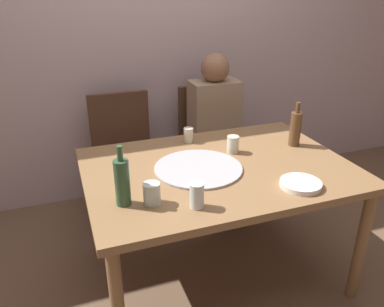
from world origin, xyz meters
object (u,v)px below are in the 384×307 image
object	(u,v)px
tumbler_far	(233,144)
guest_in_sweater	(218,127)
chair_left	(124,148)
beer_bottle	(295,128)
dining_table	(218,178)
plate_stack	(301,184)
short_glass	(152,194)
tumbler_near	(188,135)
chair_right	(210,136)
wine_glass	(197,195)
wine_bottle	(122,181)
pizza_tray	(198,168)

from	to	relation	value
tumbler_far	guest_in_sweater	world-z (taller)	guest_in_sweater
chair_left	beer_bottle	bearing A→B (deg)	138.74
dining_table	beer_bottle	distance (m)	0.59
guest_in_sweater	chair_left	bearing A→B (deg)	-12.46
plate_stack	short_glass	bearing A→B (deg)	172.48
short_glass	guest_in_sweater	bearing A→B (deg)	52.70
beer_bottle	dining_table	bearing A→B (deg)	-168.57
chair_left	tumbler_far	bearing A→B (deg)	123.62
tumbler_far	chair_left	world-z (taller)	chair_left
tumbler_near	chair_right	distance (m)	0.69
beer_bottle	chair_right	world-z (taller)	beer_bottle
tumbler_far	plate_stack	world-z (taller)	tumbler_far
short_glass	chair_right	distance (m)	1.40
dining_table	tumbler_near	size ratio (longest dim) A/B	15.64
beer_bottle	tumbler_far	size ratio (longest dim) A/B	2.71
chair_right	short_glass	bearing A→B (deg)	56.51
beer_bottle	chair_right	bearing A→B (deg)	105.29
tumbler_near	wine_glass	bearing A→B (deg)	-106.64
dining_table	tumbler_near	world-z (taller)	tumbler_near
wine_bottle	guest_in_sweater	distance (m)	1.32
short_glass	plate_stack	bearing A→B (deg)	-7.52
beer_bottle	chair_left	world-z (taller)	beer_bottle
plate_stack	chair_right	distance (m)	1.27
wine_bottle	beer_bottle	xyz separation A→B (m)	(1.10, 0.32, -0.00)
wine_bottle	short_glass	world-z (taller)	wine_bottle
pizza_tray	beer_bottle	bearing A→B (deg)	9.65
plate_stack	guest_in_sweater	world-z (taller)	guest_in_sweater
tumbler_near	chair_left	world-z (taller)	chair_left
pizza_tray	chair_right	xyz separation A→B (m)	(0.45, 0.90, -0.21)
tumbler_near	wine_glass	distance (m)	0.76
pizza_tray	chair_left	xyz separation A→B (m)	(-0.24, 0.90, -0.21)
plate_stack	chair_right	world-z (taller)	chair_right
wine_bottle	beer_bottle	bearing A→B (deg)	16.31
wine_glass	guest_in_sweater	bearing A→B (deg)	61.95
wine_bottle	tumbler_near	world-z (taller)	wine_bottle
chair_left	chair_right	bearing A→B (deg)	-180.00
short_glass	plate_stack	distance (m)	0.72
wine_bottle	wine_glass	distance (m)	0.33
chair_right	plate_stack	bearing A→B (deg)	87.87
tumbler_far	wine_glass	world-z (taller)	wine_glass
dining_table	short_glass	size ratio (longest dim) A/B	14.02
chair_right	guest_in_sweater	world-z (taller)	guest_in_sweater
tumbler_far	tumbler_near	bearing A→B (deg)	128.49
tumbler_near	dining_table	bearing A→B (deg)	-84.23
tumbler_near	short_glass	bearing A→B (deg)	-122.12
beer_bottle	chair_left	xyz separation A→B (m)	(-0.90, 0.79, -0.32)
wine_bottle	plate_stack	world-z (taller)	wine_bottle
dining_table	wine_bottle	xyz separation A→B (m)	(-0.55, -0.21, 0.19)
chair_left	chair_right	distance (m)	0.69
wine_bottle	wine_glass	xyz separation A→B (m)	(0.30, -0.14, -0.05)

